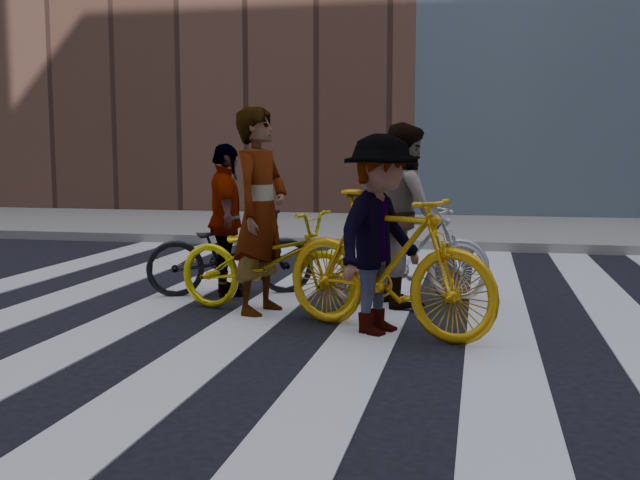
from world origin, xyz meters
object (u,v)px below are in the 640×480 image
(bike_yellow_left, at_px, (266,262))
(bike_dark_rear, at_px, (231,252))
(bike_silver_mid, at_px, (409,254))
(bike_yellow_right, at_px, (386,263))
(rider_rear, at_px, (226,220))
(rider_left, at_px, (260,211))
(rider_right, at_px, (381,235))
(rider_mid, at_px, (405,214))

(bike_yellow_left, xyz_separation_m, bike_dark_rear, (-0.62, 0.81, -0.03))
(bike_silver_mid, relative_size, bike_dark_rear, 0.96)
(bike_yellow_right, bearing_deg, rider_rear, 78.36)
(bike_yellow_right, bearing_deg, bike_silver_mid, 21.36)
(bike_yellow_left, relative_size, bike_yellow_right, 0.93)
(bike_yellow_right, xyz_separation_m, rider_left, (-1.25, 0.56, 0.36))
(bike_yellow_left, xyz_separation_m, bike_silver_mid, (1.28, 0.73, 0.01))
(rider_left, bearing_deg, rider_rear, 51.59)
(bike_yellow_right, height_order, rider_right, rider_right)
(bike_yellow_left, distance_m, bike_dark_rear, 1.02)
(bike_yellow_right, xyz_separation_m, bike_dark_rear, (-1.83, 1.37, -0.14))
(bike_yellow_left, bearing_deg, rider_mid, -45.17)
(bike_dark_rear, xyz_separation_m, rider_rear, (-0.05, -0.00, 0.34))
(bike_silver_mid, height_order, bike_yellow_right, bike_yellow_right)
(rider_mid, bearing_deg, bike_yellow_left, 100.48)
(bike_yellow_right, bearing_deg, bike_dark_rear, 77.62)
(bike_yellow_left, xyz_separation_m, rider_right, (1.15, -0.56, 0.34))
(bike_silver_mid, relative_size, rider_mid, 0.94)
(rider_right, distance_m, rider_rear, 2.28)
(bike_dark_rear, height_order, rider_mid, rider_mid)
(rider_left, bearing_deg, bike_silver_mid, -47.12)
(bike_yellow_left, xyz_separation_m, rider_mid, (1.23, 0.73, 0.41))
(bike_silver_mid, bearing_deg, bike_yellow_right, 156.43)
(bike_yellow_left, relative_size, rider_mid, 1.04)
(bike_yellow_left, height_order, rider_right, rider_right)
(bike_yellow_left, relative_size, rider_right, 1.13)
(bike_silver_mid, height_order, rider_mid, rider_mid)
(rider_right, bearing_deg, bike_silver_mid, 19.16)
(bike_silver_mid, distance_m, rider_rear, 1.97)
(rider_mid, distance_m, rider_right, 1.30)
(bike_yellow_left, height_order, rider_mid, rider_mid)
(rider_left, bearing_deg, bike_dark_rear, 49.30)
(rider_left, xyz_separation_m, rider_right, (1.20, -0.56, -0.13))
(rider_left, bearing_deg, bike_yellow_left, -76.12)
(bike_silver_mid, distance_m, rider_mid, 0.40)
(bike_dark_rear, bearing_deg, rider_right, -150.85)
(bike_silver_mid, height_order, rider_right, rider_right)
(bike_yellow_left, height_order, rider_rear, rider_rear)
(bike_yellow_right, relative_size, bike_dark_rear, 1.14)
(bike_silver_mid, bearing_deg, rider_right, 154.23)
(bike_yellow_right, xyz_separation_m, rider_mid, (0.02, 1.30, 0.30))
(bike_dark_rear, xyz_separation_m, rider_left, (0.57, -0.81, 0.50))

